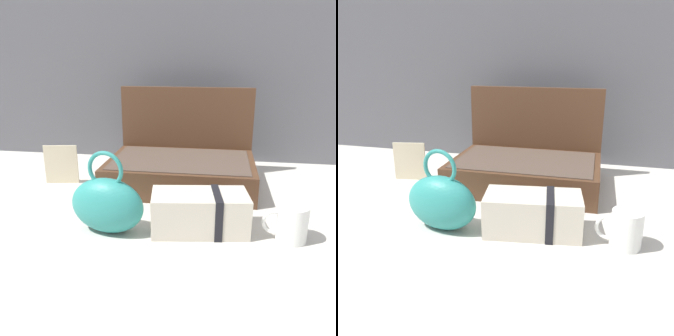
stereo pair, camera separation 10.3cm
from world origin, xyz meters
The scene contains 6 objects.
ground_plane centered at (0.00, 0.00, 0.00)m, with size 6.00×6.00×0.00m, color beige.
open_suitcase centered at (0.03, 0.23, 0.07)m, with size 0.51×0.36×0.33m.
teal_pouch_handbag centered at (-0.13, -0.17, 0.08)m, with size 0.21×0.13×0.22m.
cream_toiletry_bag centered at (0.12, -0.13, 0.05)m, with size 0.27×0.16×0.11m.
coffee_mug centered at (0.35, -0.14, 0.05)m, with size 0.11×0.08×0.10m.
info_card_left centered at (-0.41, 0.17, 0.07)m, with size 0.12×0.01×0.14m, color beige.
Camera 1 is at (0.16, -0.99, 0.46)m, focal length 37.75 mm.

